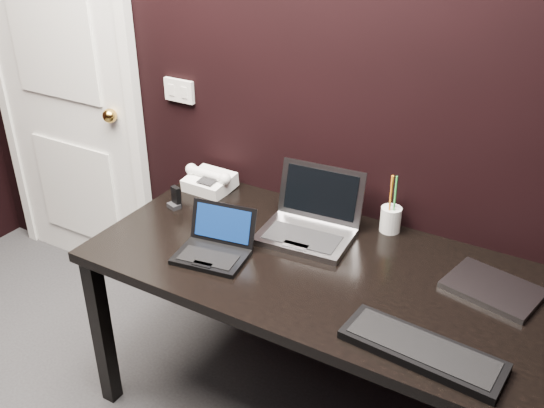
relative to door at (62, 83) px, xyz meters
The scene contains 11 objects.
wall_back 1.37m from the door, ahead, with size 4.00×4.00×0.00m, color black.
door is the anchor object (origin of this frame).
wall_switch 0.73m from the door, ahead, with size 0.15×0.02×0.10m.
desk 1.73m from the door, 12.82° to the right, with size 1.70×0.80×0.74m.
netbook 1.40m from the door, 22.05° to the right, with size 0.28×0.26×0.16m.
silver_laptop 1.54m from the door, ahead, with size 0.36×0.33×0.23m.
ext_keyboard 2.20m from the door, 17.07° to the right, with size 0.48×0.19×0.03m.
closed_laptop 2.22m from the door, ahead, with size 0.33×0.27×0.02m.
desk_phone 0.99m from the door, ahead, with size 0.23×0.18×0.11m.
mobile_phone 1.01m from the door, 18.09° to the right, with size 0.06×0.06×0.09m.
pen_cup 1.77m from the door, ahead, with size 0.08×0.08×0.23m.
Camera 1 is at (1.03, -0.22, 1.95)m, focal length 40.00 mm.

